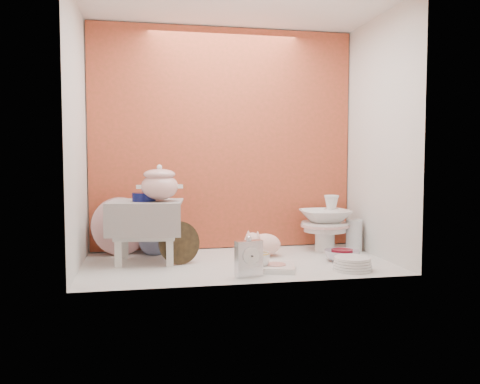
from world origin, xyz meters
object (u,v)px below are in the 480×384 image
object	(u,v)px
floral_platter	(120,226)
plush_pig	(265,244)
dinner_plate_stack	(352,264)
step_stool	(146,232)
soup_tureen	(160,183)
mantel_clock	(249,257)
porcelain_tower	(325,223)
blue_white_vase	(155,237)
gold_rim_teacup	(259,260)
crystal_bowl	(342,256)

from	to	relation	value
floral_platter	plush_pig	xyz separation A→B (m)	(0.90, -0.24, -0.11)
floral_platter	dinner_plate_stack	size ratio (longest dim) A/B	1.73
floral_platter	step_stool	bearing A→B (deg)	-60.00
step_stool	soup_tureen	size ratio (longest dim) A/B	1.66
mantel_clock	porcelain_tower	distance (m)	0.90
blue_white_vase	dinner_plate_stack	world-z (taller)	blue_white_vase
step_stool	dinner_plate_stack	world-z (taller)	step_stool
floral_platter	dinner_plate_stack	xyz separation A→B (m)	(1.28, -0.71, -0.15)
step_stool	blue_white_vase	xyz separation A→B (m)	(0.06, 0.25, -0.08)
soup_tureen	blue_white_vase	xyz separation A→B (m)	(-0.02, 0.30, -0.37)
floral_platter	mantel_clock	world-z (taller)	floral_platter
porcelain_tower	gold_rim_teacup	bearing A→B (deg)	-139.25
blue_white_vase	mantel_clock	size ratio (longest dim) A/B	1.03
soup_tureen	blue_white_vase	bearing A→B (deg)	94.56
soup_tureen	crystal_bowl	distance (m)	1.17
blue_white_vase	mantel_clock	world-z (taller)	blue_white_vase
blue_white_vase	soup_tureen	bearing A→B (deg)	-85.44
mantel_clock	gold_rim_teacup	size ratio (longest dim) A/B	1.83
plush_pig	crystal_bowl	bearing A→B (deg)	-31.15
step_stool	dinner_plate_stack	bearing A→B (deg)	-14.12
crystal_bowl	porcelain_tower	size ratio (longest dim) A/B	0.57
crystal_bowl	soup_tureen	bearing A→B (deg)	172.23
mantel_clock	floral_platter	bearing A→B (deg)	117.95
mantel_clock	soup_tureen	bearing A→B (deg)	122.03
dinner_plate_stack	mantel_clock	bearing A→B (deg)	-176.77
dinner_plate_stack	crystal_bowl	size ratio (longest dim) A/B	1.02
crystal_bowl	plush_pig	bearing A→B (deg)	151.35
floral_platter	blue_white_vase	distance (m)	0.23
blue_white_vase	porcelain_tower	world-z (taller)	porcelain_tower
gold_rim_teacup	dinner_plate_stack	world-z (taller)	gold_rim_teacup
crystal_bowl	gold_rim_teacup	bearing A→B (deg)	-164.69
mantel_clock	porcelain_tower	size ratio (longest dim) A/B	0.56
blue_white_vase	dinner_plate_stack	bearing A→B (deg)	-32.98
gold_rim_teacup	porcelain_tower	world-z (taller)	porcelain_tower
soup_tureen	porcelain_tower	xyz separation A→B (m)	(1.10, 0.19, -0.29)
soup_tureen	crystal_bowl	bearing A→B (deg)	-7.77
mantel_clock	plush_pig	world-z (taller)	mantel_clock
soup_tureen	gold_rim_teacup	size ratio (longest dim) A/B	2.22
dinner_plate_stack	gold_rim_teacup	bearing A→B (deg)	170.09
step_stool	mantel_clock	size ratio (longest dim) A/B	2.02
soup_tureen	dinner_plate_stack	size ratio (longest dim) A/B	1.19
soup_tureen	mantel_clock	world-z (taller)	soup_tureen
plush_pig	porcelain_tower	size ratio (longest dim) A/B	0.70
plush_pig	floral_platter	bearing A→B (deg)	162.30
soup_tureen	porcelain_tower	bearing A→B (deg)	9.90
gold_rim_teacup	dinner_plate_stack	size ratio (longest dim) A/B	0.53
floral_platter	porcelain_tower	size ratio (longest dim) A/B	0.99
mantel_clock	porcelain_tower	xyz separation A→B (m)	(0.65, 0.61, 0.08)
floral_platter	crystal_bowl	size ratio (longest dim) A/B	1.75
soup_tureen	mantel_clock	bearing A→B (deg)	-43.48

